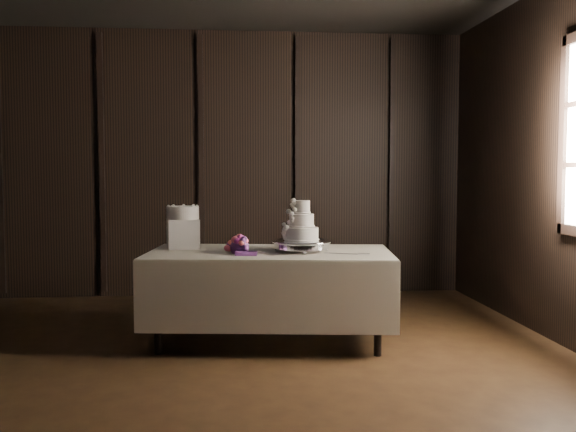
{
  "coord_description": "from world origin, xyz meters",
  "views": [
    {
      "loc": [
        0.3,
        -3.86,
        1.42
      ],
      "look_at": [
        0.79,
        1.38,
        1.05
      ],
      "focal_mm": 40.0,
      "sensor_mm": 36.0,
      "label": 1
    }
  ],
  "objects_px": {
    "box_pedestal": "(183,234)",
    "small_cake": "(183,213)",
    "cake_stand": "(302,246)",
    "bouquet": "(240,246)",
    "wedding_cake": "(299,225)",
    "display_table": "(270,292)"
  },
  "relations": [
    {
      "from": "box_pedestal",
      "to": "small_cake",
      "type": "distance_m",
      "value": 0.18
    },
    {
      "from": "cake_stand",
      "to": "bouquet",
      "type": "bearing_deg",
      "value": -172.35
    },
    {
      "from": "cake_stand",
      "to": "box_pedestal",
      "type": "relative_size",
      "value": 1.86
    },
    {
      "from": "small_cake",
      "to": "wedding_cake",
      "type": "bearing_deg",
      "value": -19.76
    },
    {
      "from": "bouquet",
      "to": "box_pedestal",
      "type": "distance_m",
      "value": 0.62
    },
    {
      "from": "box_pedestal",
      "to": "small_cake",
      "type": "relative_size",
      "value": 0.95
    },
    {
      "from": "wedding_cake",
      "to": "box_pedestal",
      "type": "height_order",
      "value": "wedding_cake"
    },
    {
      "from": "small_cake",
      "to": "bouquet",
      "type": "bearing_deg",
      "value": -40.01
    },
    {
      "from": "display_table",
      "to": "wedding_cake",
      "type": "bearing_deg",
      "value": -8.51
    },
    {
      "from": "wedding_cake",
      "to": "bouquet",
      "type": "bearing_deg",
      "value": 168.36
    },
    {
      "from": "cake_stand",
      "to": "box_pedestal",
      "type": "bearing_deg",
      "value": 161.41
    },
    {
      "from": "bouquet",
      "to": "small_cake",
      "type": "height_order",
      "value": "small_cake"
    },
    {
      "from": "bouquet",
      "to": "small_cake",
      "type": "xyz_separation_m",
      "value": [
        -0.48,
        0.4,
        0.24
      ]
    },
    {
      "from": "wedding_cake",
      "to": "box_pedestal",
      "type": "distance_m",
      "value": 1.02
    },
    {
      "from": "display_table",
      "to": "box_pedestal",
      "type": "height_order",
      "value": "box_pedestal"
    },
    {
      "from": "cake_stand",
      "to": "small_cake",
      "type": "relative_size",
      "value": 1.77
    },
    {
      "from": "display_table",
      "to": "bouquet",
      "type": "relative_size",
      "value": 5.57
    },
    {
      "from": "display_table",
      "to": "wedding_cake",
      "type": "xyz_separation_m",
      "value": [
        0.23,
        -0.06,
        0.56
      ]
    },
    {
      "from": "wedding_cake",
      "to": "box_pedestal",
      "type": "relative_size",
      "value": 1.27
    },
    {
      "from": "display_table",
      "to": "box_pedestal",
      "type": "relative_size",
      "value": 8.08
    },
    {
      "from": "bouquet",
      "to": "small_cake",
      "type": "bearing_deg",
      "value": 139.99
    },
    {
      "from": "cake_stand",
      "to": "small_cake",
      "type": "distance_m",
      "value": 1.07
    }
  ]
}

